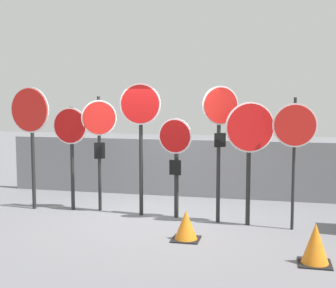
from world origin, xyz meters
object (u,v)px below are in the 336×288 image
at_px(stop_sign_0, 30,121).
at_px(stop_sign_1, 71,137).
at_px(stop_sign_6, 250,139).
at_px(traffic_cone_1, 315,244).
at_px(stop_sign_2, 99,131).
at_px(stop_sign_4, 176,150).
at_px(stop_sign_5, 220,125).
at_px(stop_sign_3, 140,120).
at_px(stop_sign_7, 295,133).
at_px(traffic_cone_0, 186,225).

height_order(stop_sign_0, stop_sign_1, stop_sign_0).
distance_m(stop_sign_6, traffic_cone_1, 2.45).
xyz_separation_m(stop_sign_0, stop_sign_2, (1.43, 0.18, -0.19)).
xyz_separation_m(stop_sign_6, traffic_cone_1, (1.02, -1.80, -1.31)).
bearing_deg(stop_sign_4, stop_sign_5, -1.21).
bearing_deg(stop_sign_3, stop_sign_0, 172.13).
distance_m(stop_sign_3, traffic_cone_1, 4.08).
distance_m(stop_sign_7, traffic_cone_1, 2.21).
distance_m(stop_sign_1, stop_sign_6, 3.65).
xyz_separation_m(stop_sign_6, stop_sign_7, (0.77, -0.12, 0.12)).
xyz_separation_m(stop_sign_7, traffic_cone_1, (0.25, -1.68, -1.42)).
bearing_deg(traffic_cone_1, stop_sign_0, 159.39).
bearing_deg(stop_sign_5, stop_sign_6, -39.13).
relative_size(stop_sign_0, traffic_cone_0, 5.20).
relative_size(stop_sign_1, traffic_cone_0, 4.36).
height_order(stop_sign_6, stop_sign_7, stop_sign_7).
bearing_deg(stop_sign_5, stop_sign_7, -39.89).
xyz_separation_m(stop_sign_3, stop_sign_7, (2.89, -0.38, -0.18)).
xyz_separation_m(stop_sign_5, traffic_cone_1, (1.57, -1.88, -1.54)).
distance_m(stop_sign_0, stop_sign_1, 0.91).
height_order(stop_sign_0, traffic_cone_1, stop_sign_0).
xyz_separation_m(stop_sign_4, stop_sign_7, (2.19, -0.37, 0.39)).
relative_size(stop_sign_1, stop_sign_7, 0.92).
xyz_separation_m(stop_sign_1, stop_sign_4, (2.22, -0.11, -0.21)).
bearing_deg(stop_sign_4, stop_sign_6, 0.13).
bearing_deg(stop_sign_2, traffic_cone_1, -54.62).
xyz_separation_m(stop_sign_2, stop_sign_6, (3.05, -0.45, -0.06)).
xyz_separation_m(stop_sign_2, stop_sign_4, (1.63, -0.21, -0.34)).
bearing_deg(stop_sign_4, traffic_cone_0, -60.95).
height_order(stop_sign_1, traffic_cone_0, stop_sign_1).
relative_size(stop_sign_0, stop_sign_5, 1.00).
xyz_separation_m(stop_sign_3, traffic_cone_0, (1.16, -1.36, -1.65)).
distance_m(stop_sign_2, stop_sign_5, 2.53).
xyz_separation_m(stop_sign_5, stop_sign_6, (0.55, -0.08, -0.23)).
bearing_deg(stop_sign_0, stop_sign_6, 5.96).
bearing_deg(stop_sign_3, stop_sign_4, -8.44).
height_order(stop_sign_2, stop_sign_5, stop_sign_5).
relative_size(stop_sign_0, stop_sign_4, 1.32).
xyz_separation_m(stop_sign_1, stop_sign_6, (3.63, -0.36, 0.06)).
distance_m(stop_sign_7, traffic_cone_0, 2.47).
height_order(stop_sign_7, traffic_cone_1, stop_sign_7).
bearing_deg(stop_sign_4, traffic_cone_1, -29.94).
height_order(stop_sign_1, stop_sign_6, stop_sign_6).
height_order(stop_sign_1, stop_sign_7, stop_sign_7).
height_order(traffic_cone_0, traffic_cone_1, traffic_cone_1).
bearing_deg(traffic_cone_0, stop_sign_4, 108.94).
height_order(stop_sign_5, traffic_cone_0, stop_sign_5).
xyz_separation_m(stop_sign_4, traffic_cone_1, (2.44, -2.05, -1.03)).
bearing_deg(stop_sign_6, stop_sign_0, 156.75).
height_order(stop_sign_3, stop_sign_7, stop_sign_3).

